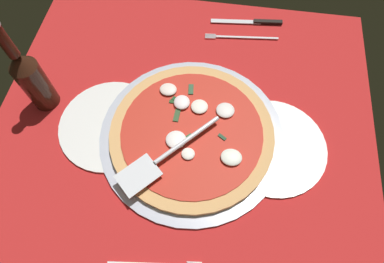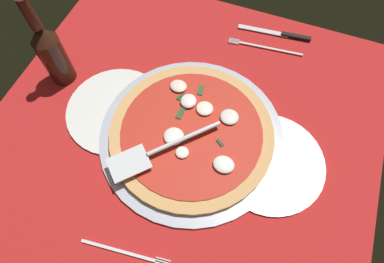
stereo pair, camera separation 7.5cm
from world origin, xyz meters
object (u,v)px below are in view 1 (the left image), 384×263
at_px(pizza_server, 165,156).
at_px(beer_bottle, 31,78).
at_px(dinner_plate_left, 273,146).
at_px(dinner_plate_right, 111,126).
at_px(place_setting_near, 247,30).
at_px(pizza, 192,131).

xyz_separation_m(pizza_server, beer_bottle, (0.32, -0.12, 0.05)).
xyz_separation_m(dinner_plate_left, pizza_server, (0.24, 0.08, 0.04)).
distance_m(dinner_plate_left, dinner_plate_right, 0.39).
bearing_deg(beer_bottle, place_setting_near, -146.79).
height_order(dinner_plate_right, beer_bottle, beer_bottle).
bearing_deg(beer_bottle, dinner_plate_right, 164.79).
relative_size(dinner_plate_right, pizza_server, 1.14).
distance_m(pizza, pizza_server, 0.10).
distance_m(dinner_plate_right, pizza, 0.20).
bearing_deg(place_setting_near, dinner_plate_left, 97.32).
xyz_separation_m(dinner_plate_right, beer_bottle, (0.17, -0.05, 0.09)).
distance_m(dinner_plate_right, pizza_server, 0.17).
relative_size(dinner_plate_right, pizza, 0.65).
xyz_separation_m(dinner_plate_left, beer_bottle, (0.56, -0.04, 0.09)).
bearing_deg(dinner_plate_left, beer_bottle, -4.45).
xyz_separation_m(dinner_plate_left, place_setting_near, (0.08, -0.36, -0.00)).
bearing_deg(pizza, dinner_plate_right, 2.17).
relative_size(pizza, pizza_server, 1.77).
distance_m(dinner_plate_right, place_setting_near, 0.47).
distance_m(dinner_plate_left, pizza_server, 0.25).
bearing_deg(pizza, place_setting_near, -106.61).
relative_size(pizza_server, place_setting_near, 1.01).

